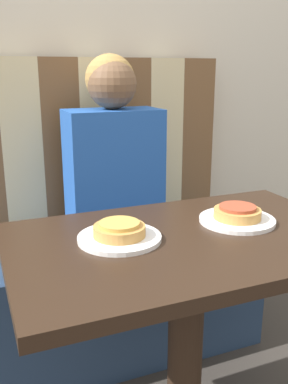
{
  "coord_description": "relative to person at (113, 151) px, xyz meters",
  "views": [
    {
      "loc": [
        -0.51,
        -0.93,
        1.13
      ],
      "look_at": [
        0.0,
        0.31,
        0.74
      ],
      "focal_mm": 40.0,
      "sensor_mm": 36.0,
      "label": 1
    }
  ],
  "objects": [
    {
      "name": "person",
      "position": [
        0.0,
        0.0,
        0.0
      ],
      "size": [
        0.36,
        0.21,
        0.71
      ],
      "color": "#2356B2",
      "rests_on": "booth_seat"
    },
    {
      "name": "booth_backrest",
      "position": [
        0.0,
        0.23,
        0.0
      ],
      "size": [
        1.11,
        0.09,
        0.7
      ],
      "color": "brown",
      "rests_on": "booth_seat"
    },
    {
      "name": "dining_table",
      "position": [
        0.0,
        -0.62,
        -0.23
      ],
      "size": [
        0.94,
        0.59,
        0.71
      ],
      "color": "black",
      "rests_on": "ground_plane"
    },
    {
      "name": "pizza_left",
      "position": [
        -0.18,
        -0.58,
        -0.09
      ],
      "size": [
        0.13,
        0.13,
        0.04
      ],
      "color": "#C68E47",
      "rests_on": "plate_left"
    },
    {
      "name": "plate_right",
      "position": [
        0.18,
        -0.58,
        -0.11
      ],
      "size": [
        0.22,
        0.22,
        0.01
      ],
      "color": "white",
      "rests_on": "dining_table"
    },
    {
      "name": "pizza_right",
      "position": [
        0.18,
        -0.58,
        -0.09
      ],
      "size": [
        0.13,
        0.13,
        0.04
      ],
      "color": "#C68E47",
      "rests_on": "plate_right"
    },
    {
      "name": "wall_back",
      "position": [
        0.0,
        0.33,
        0.48
      ],
      "size": [
        7.0,
        0.05,
        2.6
      ],
      "color": "beige",
      "rests_on": "ground_plane"
    },
    {
      "name": "booth_seat",
      "position": [
        0.0,
        -0.0,
        -0.59
      ],
      "size": [
        1.11,
        0.55,
        0.48
      ],
      "color": "navy",
      "rests_on": "ground_plane"
    },
    {
      "name": "plate_left",
      "position": [
        -0.18,
        -0.58,
        -0.11
      ],
      "size": [
        0.22,
        0.22,
        0.01
      ],
      "color": "white",
      "rests_on": "dining_table"
    }
  ]
}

